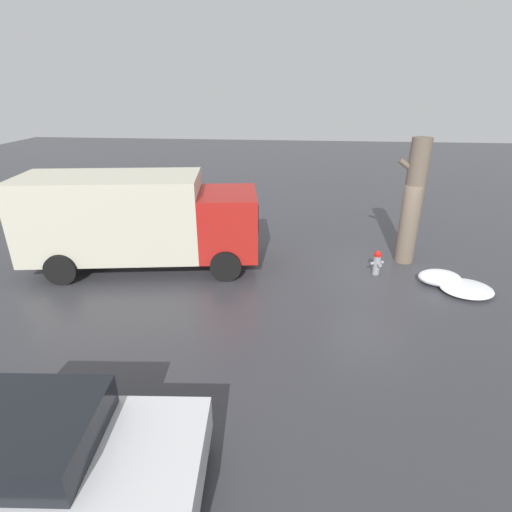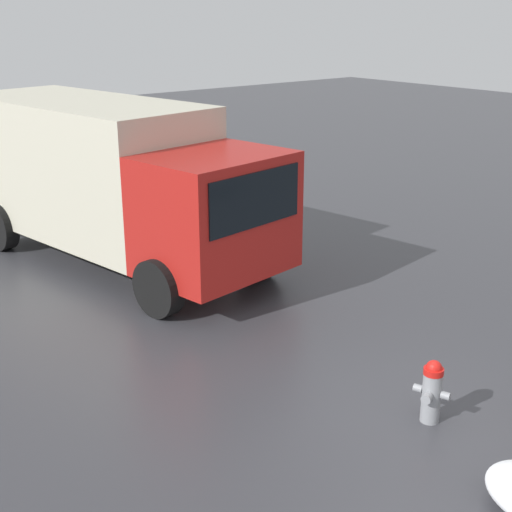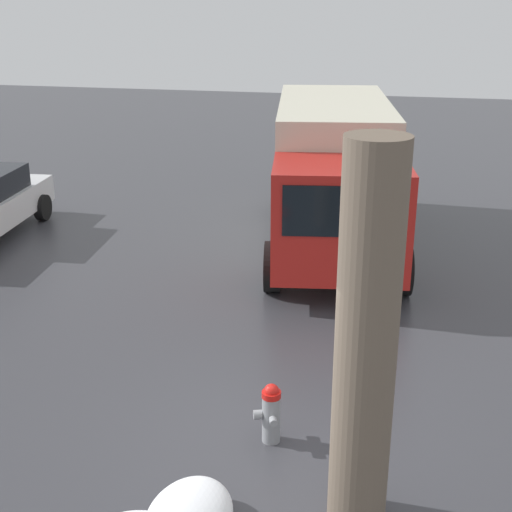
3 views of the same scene
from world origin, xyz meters
The scene contains 4 objects.
ground_plane centered at (0.00, 0.00, 0.00)m, with size 60.00×60.00×0.00m, color #38383D.
fire_hydrant centered at (0.00, 0.00, 0.39)m, with size 0.42×0.33×0.76m.
tree_trunk centered at (-1.06, -1.08, 1.95)m, with size 0.89×0.58×3.87m.
delivery_truck centered at (7.21, 0.10, 1.57)m, with size 7.15×3.32×2.85m.
Camera 3 is at (-7.00, -1.31, 4.99)m, focal length 50.00 mm.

